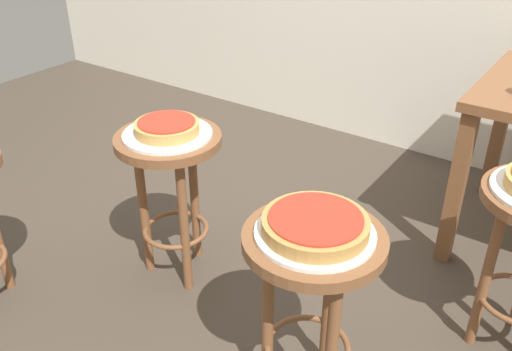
{
  "coord_description": "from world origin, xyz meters",
  "views": [
    {
      "loc": [
        0.97,
        -1.34,
        1.5
      ],
      "look_at": [
        0.03,
        0.0,
        0.56
      ],
      "focal_mm": 38.68,
      "sensor_mm": 36.0,
      "label": 1
    }
  ],
  "objects_px": {
    "serving_plate_middle": "(315,233)",
    "pizza_leftside": "(167,127)",
    "stool_leftside": "(171,173)",
    "serving_plate_leftside": "(167,134)",
    "pizza_middle": "(315,224)",
    "stool_middle": "(312,280)"
  },
  "relations": [
    {
      "from": "stool_middle",
      "to": "pizza_middle",
      "type": "relative_size",
      "value": 2.16
    },
    {
      "from": "serving_plate_middle",
      "to": "serving_plate_leftside",
      "type": "height_order",
      "value": "same"
    },
    {
      "from": "stool_leftside",
      "to": "pizza_leftside",
      "type": "distance_m",
      "value": 0.19
    },
    {
      "from": "stool_leftside",
      "to": "serving_plate_leftside",
      "type": "relative_size",
      "value": 1.9
    },
    {
      "from": "serving_plate_leftside",
      "to": "pizza_middle",
      "type": "bearing_deg",
      "value": -17.3
    },
    {
      "from": "stool_leftside",
      "to": "serving_plate_leftside",
      "type": "xyz_separation_m",
      "value": [
        0.0,
        0.0,
        0.16
      ]
    },
    {
      "from": "stool_middle",
      "to": "pizza_middle",
      "type": "distance_m",
      "value": 0.19
    },
    {
      "from": "pizza_middle",
      "to": "pizza_leftside",
      "type": "bearing_deg",
      "value": 162.7
    },
    {
      "from": "stool_middle",
      "to": "serving_plate_middle",
      "type": "bearing_deg",
      "value": 45.0
    },
    {
      "from": "stool_middle",
      "to": "pizza_middle",
      "type": "bearing_deg",
      "value": 45.0
    },
    {
      "from": "serving_plate_middle",
      "to": "pizza_leftside",
      "type": "relative_size",
      "value": 1.38
    },
    {
      "from": "serving_plate_middle",
      "to": "stool_leftside",
      "type": "bearing_deg",
      "value": 162.7
    },
    {
      "from": "serving_plate_middle",
      "to": "stool_leftside",
      "type": "xyz_separation_m",
      "value": [
        -0.75,
        0.23,
        -0.16
      ]
    },
    {
      "from": "stool_middle",
      "to": "serving_plate_middle",
      "type": "relative_size",
      "value": 1.9
    },
    {
      "from": "stool_middle",
      "to": "pizza_leftside",
      "type": "xyz_separation_m",
      "value": [
        -0.75,
        0.23,
        0.19
      ]
    },
    {
      "from": "pizza_middle",
      "to": "stool_middle",
      "type": "bearing_deg",
      "value": -135.0
    },
    {
      "from": "stool_middle",
      "to": "pizza_middle",
      "type": "height_order",
      "value": "pizza_middle"
    },
    {
      "from": "stool_leftside",
      "to": "pizza_leftside",
      "type": "bearing_deg",
      "value": -90.0
    },
    {
      "from": "serving_plate_leftside",
      "to": "serving_plate_middle",
      "type": "bearing_deg",
      "value": -17.3
    },
    {
      "from": "serving_plate_middle",
      "to": "serving_plate_leftside",
      "type": "bearing_deg",
      "value": 162.7
    },
    {
      "from": "stool_middle",
      "to": "stool_leftside",
      "type": "xyz_separation_m",
      "value": [
        -0.75,
        0.23,
        0.0
      ]
    },
    {
      "from": "pizza_middle",
      "to": "serving_plate_leftside",
      "type": "xyz_separation_m",
      "value": [
        -0.75,
        0.23,
        -0.03
      ]
    }
  ]
}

